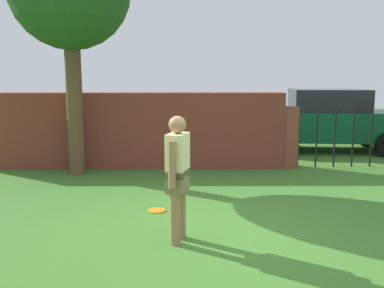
% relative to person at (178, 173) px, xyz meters
% --- Properties ---
extents(ground_plane, '(40.00, 40.00, 0.00)m').
position_rel_person_xyz_m(ground_plane, '(0.38, 0.27, -0.90)').
color(ground_plane, '#3D7528').
extents(brick_wall, '(6.80, 0.50, 1.72)m').
position_rel_person_xyz_m(brick_wall, '(-1.12, 4.47, -0.04)').
color(brick_wall, brown).
rests_on(brick_wall, ground).
extents(person, '(0.31, 0.52, 1.62)m').
position_rel_person_xyz_m(person, '(0.00, 0.00, 0.00)').
color(person, '#9E704C').
rests_on(person, ground).
extents(fence_gate, '(3.08, 0.44, 1.40)m').
position_rel_person_xyz_m(fence_gate, '(3.70, 4.47, -0.20)').
color(fence_gate, brown).
rests_on(fence_gate, ground).
extents(car, '(4.32, 2.17, 1.72)m').
position_rel_person_xyz_m(car, '(4.00, 6.64, -0.04)').
color(car, '#0C4C2D').
rests_on(car, ground).
extents(frisbee_orange, '(0.27, 0.27, 0.02)m').
position_rel_person_xyz_m(frisbee_orange, '(-0.36, 1.23, -0.89)').
color(frisbee_orange, orange).
rests_on(frisbee_orange, ground).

